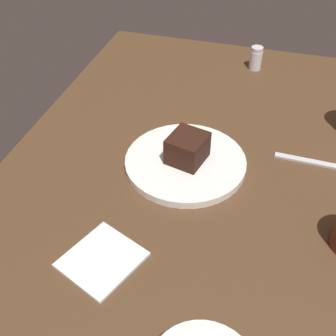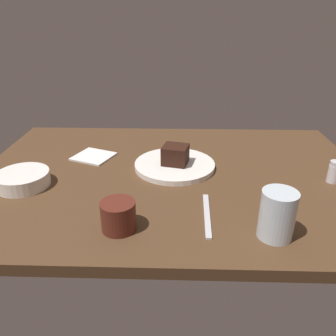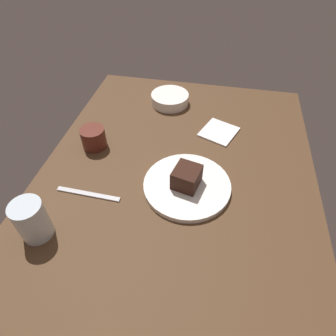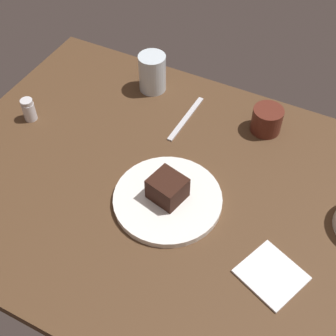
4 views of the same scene
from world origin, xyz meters
The scene contains 9 objects.
dining_table centered at (0.00, 0.00, 1.50)cm, with size 120.00×84.00×3.00cm, color #4C331E.
dessert_plate centered at (0.73, 3.99, 3.81)cm, with size 25.40×25.40×1.62cm, color white.
chocolate_cake_slice centered at (0.89, 3.73, 7.54)cm, with size 7.07×7.57×5.84cm, color black.
salt_shaker centered at (46.89, -4.34, 6.20)cm, with size 3.44×3.44×6.49cm.
water_glass centered at (23.30, -30.84, 8.56)cm, with size 7.77×7.77×11.12cm, color silver.
side_bowl centered at (-42.22, -9.41, 5.02)cm, with size 14.83×14.83×4.04cm, color white.
coffee_cup centered at (-11.62, -29.22, 6.47)cm, with size 8.02×8.02×6.95cm, color #562319.
butter_knife centered at (8.97, -23.31, 3.25)cm, with size 19.00×1.40×0.50cm, color silver.
folded_napkin centered at (-27.01, 11.30, 3.30)cm, with size 12.08×11.26×0.60cm, color white.
Camera 2 is at (1.53, -92.41, 48.75)cm, focal length 35.80 mm.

